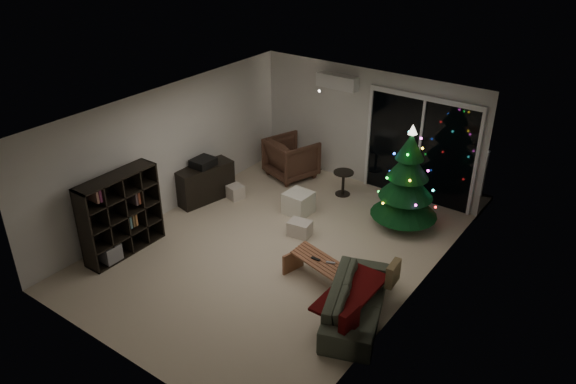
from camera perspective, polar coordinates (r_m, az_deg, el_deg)
name	(u,v)px	position (r m, az deg, el deg)	size (l,w,h in m)	color
room	(342,174)	(10.28, 5.51, 1.81)	(6.50, 7.51, 2.60)	beige
bookshelf	(114,211)	(10.05, -17.26, -1.90)	(0.37, 1.47, 1.47)	black
media_cabinet	(205,183)	(11.47, -8.45, 0.93)	(0.45, 1.20, 0.75)	black
stereo	(203,162)	(11.27, -8.61, 2.99)	(0.38, 0.45, 0.16)	black
armchair	(291,158)	(12.29, 0.36, 3.48)	(0.93, 0.96, 0.88)	#4F2C1F
ottoman	(298,203)	(10.93, 1.06, -1.10)	(0.48, 0.48, 0.44)	beige
cardboard_box_a	(234,191)	(11.58, -5.48, 0.08)	(0.39, 0.29, 0.28)	beige
cardboard_box_b	(300,228)	(10.25, 1.20, -3.72)	(0.40, 0.30, 0.28)	beige
side_table	(343,183)	(11.64, 5.62, 0.90)	(0.42, 0.42, 0.52)	black
floor_lamp	(320,129)	(12.54, 3.30, 6.39)	(0.30, 0.30, 1.86)	black
sofa	(356,301)	(8.39, 6.94, -10.98)	(1.89, 0.74, 0.55)	#424B38
sofa_throw	(351,292)	(8.35, 6.38, -10.08)	(0.59, 1.36, 0.05)	#3B0603
cushion_a	(393,273)	(8.64, 10.63, -8.13)	(0.11, 0.36, 0.36)	olive
cushion_b	(349,320)	(7.71, 6.24, -12.85)	(0.11, 0.36, 0.36)	#3B0603
coffee_table	(323,273)	(9.04, 3.60, -8.18)	(1.24, 0.43, 0.39)	brown
remote_a	(316,259)	(8.99, 2.83, -6.79)	(0.15, 0.05, 0.02)	black
remote_b	(331,263)	(8.91, 4.36, -7.17)	(0.14, 0.04, 0.02)	slate
christmas_tree	(407,177)	(10.39, 12.04, 1.51)	(1.25, 1.25, 2.01)	#0F3B1D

